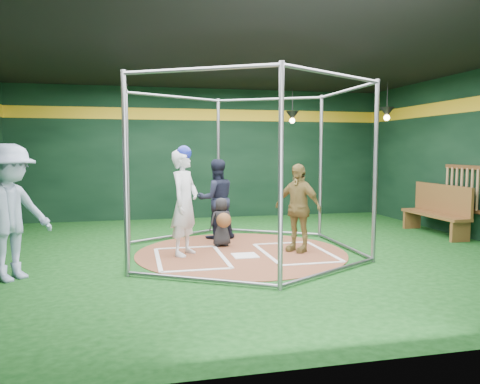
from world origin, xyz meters
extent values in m
cube|color=#0C370F|center=(0.00, 0.00, -0.01)|extent=(10.00, 9.00, 0.02)
cube|color=black|center=(0.00, 0.00, 3.50)|extent=(10.00, 9.00, 0.02)
cube|color=black|center=(0.00, 4.50, 1.75)|extent=(10.00, 0.10, 3.50)
cube|color=black|center=(0.00, -4.50, 1.75)|extent=(10.00, 0.10, 3.50)
cube|color=gold|center=(0.00, 4.47, 2.80)|extent=(10.00, 0.01, 0.30)
cylinder|color=brown|center=(0.00, 0.00, 0.01)|extent=(3.80, 3.80, 0.01)
cube|color=white|center=(0.00, -0.30, 0.02)|extent=(0.43, 0.43, 0.01)
cube|color=white|center=(-0.95, 0.60, 0.02)|extent=(1.10, 0.07, 0.01)
cube|color=white|center=(-0.95, -1.10, 0.02)|extent=(1.10, 0.07, 0.01)
cube|color=white|center=(-1.50, -0.25, 0.02)|extent=(0.07, 1.70, 0.01)
cube|color=white|center=(-0.40, -0.25, 0.02)|extent=(0.07, 1.70, 0.01)
cube|color=white|center=(0.95, 0.60, 0.02)|extent=(1.10, 0.07, 0.01)
cube|color=white|center=(0.95, -1.10, 0.02)|extent=(1.10, 0.07, 0.01)
cube|color=white|center=(0.40, -0.25, 0.02)|extent=(0.07, 1.70, 0.01)
cube|color=white|center=(1.50, -0.25, 0.02)|extent=(0.07, 1.70, 0.01)
cylinder|color=gray|center=(1.99, 1.15, 1.50)|extent=(0.07, 0.07, 3.00)
cylinder|color=gray|center=(0.00, 2.30, 1.50)|extent=(0.07, 0.07, 3.00)
cylinder|color=gray|center=(-1.99, 1.15, 1.50)|extent=(0.07, 0.07, 3.00)
cylinder|color=gray|center=(-1.99, -1.15, 1.50)|extent=(0.07, 0.07, 3.00)
cylinder|color=gray|center=(0.00, -2.30, 1.50)|extent=(0.07, 0.07, 3.00)
cylinder|color=gray|center=(1.99, -1.15, 1.50)|extent=(0.07, 0.07, 3.00)
cylinder|color=gray|center=(1.00, 1.72, 2.95)|extent=(2.02, 1.20, 0.06)
cylinder|color=gray|center=(1.00, 1.72, 0.05)|extent=(2.02, 1.20, 0.06)
cylinder|color=gray|center=(-1.00, 1.72, 2.95)|extent=(2.02, 1.20, 0.06)
cylinder|color=gray|center=(-1.00, 1.72, 0.05)|extent=(2.02, 1.20, 0.06)
cylinder|color=gray|center=(-1.99, 0.00, 2.95)|extent=(0.06, 2.30, 0.06)
cylinder|color=gray|center=(-1.99, 0.00, 0.05)|extent=(0.06, 2.30, 0.06)
cylinder|color=gray|center=(-1.00, -1.73, 2.95)|extent=(2.02, 1.20, 0.06)
cylinder|color=gray|center=(-1.00, -1.73, 0.05)|extent=(2.02, 1.20, 0.06)
cylinder|color=gray|center=(1.00, -1.73, 2.95)|extent=(2.02, 1.20, 0.06)
cylinder|color=gray|center=(1.00, -1.73, 0.05)|extent=(2.02, 1.20, 0.06)
cylinder|color=gray|center=(1.99, 0.00, 2.95)|extent=(0.06, 2.30, 0.06)
cylinder|color=gray|center=(1.99, 0.00, 0.05)|extent=(0.06, 2.30, 0.06)
cube|color=brown|center=(4.94, 0.40, 1.50)|extent=(0.05, 1.25, 0.08)
cube|color=brown|center=(4.94, 0.40, 0.60)|extent=(0.05, 1.25, 0.08)
cylinder|color=tan|center=(4.92, 0.01, 1.05)|extent=(0.06, 0.06, 0.85)
cylinder|color=tan|center=(4.92, 0.16, 1.05)|extent=(0.06, 0.06, 0.85)
cylinder|color=tan|center=(4.92, 0.32, 1.05)|extent=(0.06, 0.06, 0.85)
cylinder|color=tan|center=(4.92, 0.48, 1.05)|extent=(0.06, 0.06, 0.85)
cylinder|color=tan|center=(4.92, 0.64, 1.05)|extent=(0.06, 0.06, 0.85)
cylinder|color=tan|center=(4.92, 0.79, 1.05)|extent=(0.06, 0.06, 0.85)
cylinder|color=tan|center=(4.92, 0.95, 1.05)|extent=(0.06, 0.06, 0.85)
cone|color=black|center=(2.20, 3.60, 2.75)|extent=(0.34, 0.34, 0.22)
sphere|color=#FFD899|center=(2.20, 3.60, 2.62)|extent=(0.14, 0.14, 0.14)
cylinder|color=black|center=(2.20, 3.60, 3.10)|extent=(0.02, 0.02, 0.70)
cone|color=black|center=(4.00, 2.00, 2.75)|extent=(0.34, 0.34, 0.22)
sphere|color=#FFD899|center=(4.00, 2.00, 2.62)|extent=(0.14, 0.14, 0.14)
cylinder|color=black|center=(4.00, 2.00, 3.10)|extent=(0.02, 0.02, 0.70)
imported|color=silver|center=(-1.02, 0.02, 0.94)|extent=(0.74, 0.81, 1.86)
sphere|color=navy|center=(-1.02, 0.02, 1.81)|extent=(0.26, 0.26, 0.26)
imported|color=#A78E47|center=(1.03, -0.12, 0.81)|extent=(0.89, 0.97, 1.60)
imported|color=black|center=(-0.25, 0.62, 0.48)|extent=(0.49, 0.34, 0.94)
sphere|color=brown|center=(-0.25, 0.37, 0.55)|extent=(0.28, 0.28, 0.28)
imported|color=black|center=(-0.20, 1.44, 0.84)|extent=(0.87, 0.71, 1.66)
imported|color=#92A3C1|center=(-3.60, -0.97, 0.98)|extent=(1.39, 1.42, 1.95)
cube|color=brown|center=(4.55, 0.84, 0.44)|extent=(0.44, 1.89, 0.06)
cube|color=brown|center=(4.73, 0.84, 0.79)|extent=(0.06, 1.89, 0.63)
cube|color=brown|center=(4.55, 0.00, 0.21)|extent=(0.42, 0.08, 0.42)
cube|color=brown|center=(4.55, 1.68, 0.21)|extent=(0.42, 0.08, 0.42)
camera|label=1|loc=(-1.87, -8.12, 1.87)|focal=35.00mm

